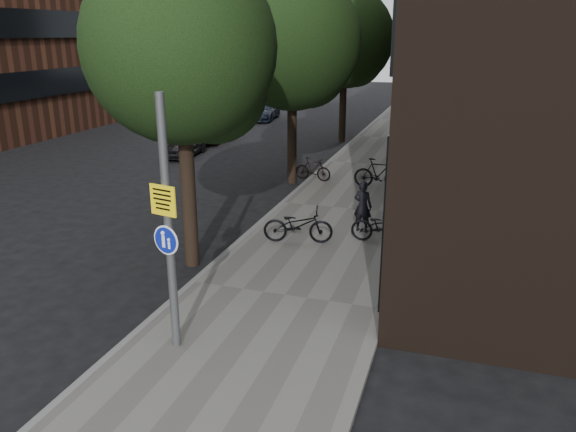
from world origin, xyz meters
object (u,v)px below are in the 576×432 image
at_px(pedestrian, 363,206).
at_px(parked_car_near, 185,144).
at_px(signpost, 169,226).
at_px(parked_bike_facade_near, 383,227).

height_order(pedestrian, parked_car_near, pedestrian).
distance_m(pedestrian, parked_car_near, 13.00).
distance_m(signpost, pedestrian, 7.65).
height_order(parked_bike_facade_near, parked_car_near, parked_car_near).
bearing_deg(pedestrian, signpost, 85.02).
relative_size(signpost, pedestrian, 3.07).
distance_m(pedestrian, parked_bike_facade_near, 1.08).
distance_m(parked_bike_facade_near, parked_car_near, 14.02).
bearing_deg(signpost, parked_bike_facade_near, 78.50).
height_order(pedestrian, parked_bike_facade_near, pedestrian).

